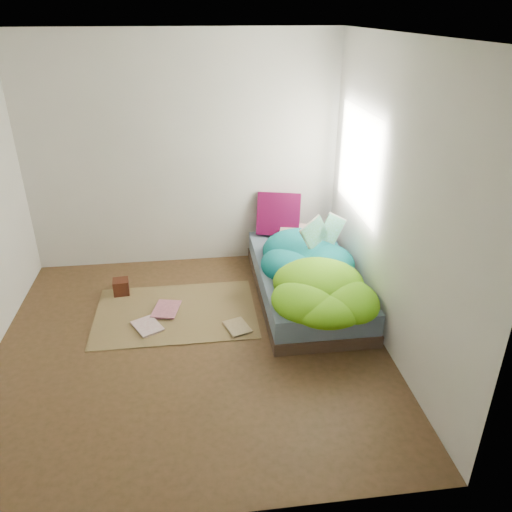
{
  "coord_description": "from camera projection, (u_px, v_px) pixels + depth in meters",
  "views": [
    {
      "loc": [
        0.11,
        -3.77,
        2.77
      ],
      "look_at": [
        0.69,
        0.75,
        0.49
      ],
      "focal_mm": 35.0,
      "sensor_mm": 36.0,
      "label": 1
    }
  ],
  "objects": [
    {
      "name": "room_walls",
      "position": [
        181.0,
        172.0,
        3.85
      ],
      "size": [
        3.54,
        3.54,
        2.62
      ],
      "color": "silver",
      "rests_on": "ground"
    },
    {
      "name": "floor_book_b",
      "position": [
        154.0,
        309.0,
        5.05
      ],
      "size": [
        0.32,
        0.38,
        0.03
      ],
      "primitive_type": "imported",
      "rotation": [
        0.0,
        0.0,
        -0.23
      ],
      "color": "#CB7586",
      "rests_on": "rug"
    },
    {
      "name": "pillow_floral",
      "position": [
        304.0,
        236.0,
        5.75
      ],
      "size": [
        0.64,
        0.5,
        0.12
      ],
      "primitive_type": "cube",
      "rotation": [
        0.0,
        0.0,
        -0.32
      ],
      "color": "beige",
      "rests_on": "bed"
    },
    {
      "name": "floor_book_c",
      "position": [
        228.0,
        330.0,
        4.74
      ],
      "size": [
        0.28,
        0.33,
        0.02
      ],
      "primitive_type": "imported",
      "rotation": [
        0.0,
        0.0,
        0.32
      ],
      "color": "tan",
      "rests_on": "rug"
    },
    {
      "name": "ground",
      "position": [
        192.0,
        344.0,
        4.57
      ],
      "size": [
        3.5,
        3.5,
        0.0
      ],
      "primitive_type": "cube",
      "color": "#413019",
      "rests_on": "ground"
    },
    {
      "name": "rug",
      "position": [
        176.0,
        312.0,
        5.04
      ],
      "size": [
        1.6,
        1.1,
        0.01
      ],
      "primitive_type": "cube",
      "color": "brown",
      "rests_on": "ground"
    },
    {
      "name": "floor_book_a",
      "position": [
        136.0,
        330.0,
        4.73
      ],
      "size": [
        0.34,
        0.38,
        0.02
      ],
      "primitive_type": "imported",
      "rotation": [
        0.0,
        0.0,
        0.49
      ],
      "color": "silver",
      "rests_on": "rug"
    },
    {
      "name": "bed",
      "position": [
        306.0,
        282.0,
        5.27
      ],
      "size": [
        1.0,
        2.0,
        0.34
      ],
      "color": "#3C2B20",
      "rests_on": "ground"
    },
    {
      "name": "open_book",
      "position": [
        324.0,
        222.0,
        5.06
      ],
      "size": [
        0.46,
        0.26,
        0.28
      ],
      "primitive_type": null,
      "rotation": [
        0.0,
        0.0,
        0.38
      ],
      "color": "#3F912F",
      "rests_on": "duvet"
    },
    {
      "name": "duvet",
      "position": [
        312.0,
        263.0,
        4.92
      ],
      "size": [
        0.96,
        1.84,
        0.34
      ],
      "primitive_type": null,
      "color": "#075E6B",
      "rests_on": "bed"
    },
    {
      "name": "pillow_magenta",
      "position": [
        279.0,
        214.0,
        5.87
      ],
      "size": [
        0.52,
        0.28,
        0.5
      ],
      "primitive_type": "cube",
      "rotation": [
        0.0,
        0.0,
        -0.27
      ],
      "color": "#440421",
      "rests_on": "bed"
    },
    {
      "name": "wooden_box",
      "position": [
        121.0,
        287.0,
        5.33
      ],
      "size": [
        0.18,
        0.18,
        0.16
      ],
      "primitive_type": "cube",
      "rotation": [
        0.0,
        0.0,
        0.1
      ],
      "color": "#370F0C",
      "rests_on": "rug"
    }
  ]
}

